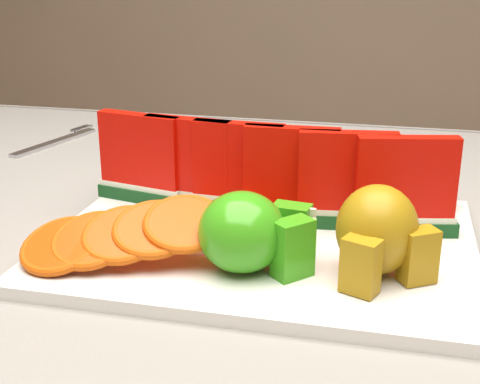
{
  "coord_description": "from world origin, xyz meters",
  "views": [
    {
      "loc": [
        0.18,
        -0.59,
        1.03
      ],
      "look_at": [
        0.04,
        0.0,
        0.81
      ],
      "focal_mm": 50.0,
      "sensor_mm": 36.0,
      "label": 1
    }
  ],
  "objects_px": {
    "pear_cluster": "(378,233)",
    "side_plate": "(321,149)",
    "fork": "(58,141)",
    "platter": "(262,243)",
    "apple_cluster": "(251,233)"
  },
  "relations": [
    {
      "from": "apple_cluster",
      "to": "side_plate",
      "type": "distance_m",
      "value": 0.42
    },
    {
      "from": "pear_cluster",
      "to": "fork",
      "type": "relative_size",
      "value": 0.47
    },
    {
      "from": "platter",
      "to": "apple_cluster",
      "type": "bearing_deg",
      "value": -87.54
    },
    {
      "from": "apple_cluster",
      "to": "pear_cluster",
      "type": "xyz_separation_m",
      "value": [
        0.11,
        0.01,
        0.01
      ]
    },
    {
      "from": "side_plate",
      "to": "fork",
      "type": "bearing_deg",
      "value": -174.74
    },
    {
      "from": "platter",
      "to": "fork",
      "type": "xyz_separation_m",
      "value": [
        -0.38,
        0.31,
        -0.0
      ]
    },
    {
      "from": "apple_cluster",
      "to": "pear_cluster",
      "type": "bearing_deg",
      "value": 6.61
    },
    {
      "from": "pear_cluster",
      "to": "side_plate",
      "type": "height_order",
      "value": "pear_cluster"
    },
    {
      "from": "pear_cluster",
      "to": "side_plate",
      "type": "bearing_deg",
      "value": 103.09
    },
    {
      "from": "apple_cluster",
      "to": "pear_cluster",
      "type": "height_order",
      "value": "pear_cluster"
    },
    {
      "from": "platter",
      "to": "side_plate",
      "type": "xyz_separation_m",
      "value": [
        0.02,
        0.35,
        -0.0
      ]
    },
    {
      "from": "pear_cluster",
      "to": "fork",
      "type": "xyz_separation_m",
      "value": [
        -0.49,
        0.36,
        -0.05
      ]
    },
    {
      "from": "side_plate",
      "to": "fork",
      "type": "relative_size",
      "value": 1.15
    },
    {
      "from": "pear_cluster",
      "to": "side_plate",
      "type": "xyz_separation_m",
      "value": [
        -0.09,
        0.4,
        -0.05
      ]
    },
    {
      "from": "platter",
      "to": "side_plate",
      "type": "distance_m",
      "value": 0.35
    }
  ]
}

